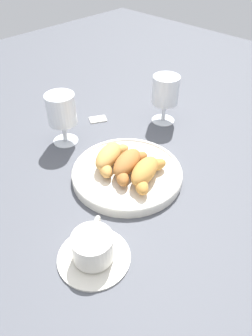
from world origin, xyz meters
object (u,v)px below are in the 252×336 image
object	(u,v)px
pastry_plate	(126,174)
sugar_packet	(98,119)
croissant_small	(127,164)
croissant_large	(110,157)
coffee_cup_near	(93,249)
juice_glass_right	(165,92)
croissant_extra	(146,172)
juice_glass_left	(62,112)

from	to	relation	value
pastry_plate	sugar_packet	xyz separation A→B (m)	(-0.13, -0.24, -0.01)
croissant_small	croissant_large	bearing A→B (deg)	-78.71
coffee_cup_near	croissant_small	bearing A→B (deg)	-151.21
croissant_large	coffee_cup_near	bearing A→B (deg)	39.84
coffee_cup_near	juice_glass_right	xyz separation A→B (m)	(-0.46, -0.21, 0.07)
croissant_extra	sugar_packet	size ratio (longest dim) A/B	2.62
coffee_cup_near	sugar_packet	bearing A→B (deg)	-132.45
croissant_small	juice_glass_right	distance (m)	0.29
pastry_plate	croissant_small	world-z (taller)	croissant_small
croissant_large	croissant_small	size ratio (longest dim) A/B	0.97
croissant_small	sugar_packet	bearing A→B (deg)	-116.97
croissant_extra	sugar_packet	bearing A→B (deg)	-111.32
croissant_large	croissant_extra	bearing A→B (deg)	101.44
croissant_extra	juice_glass_right	world-z (taller)	juice_glass_right
coffee_cup_near	juice_glass_right	size ratio (longest dim) A/B	0.97
croissant_extra	juice_glass_right	xyz separation A→B (m)	(-0.25, -0.15, 0.05)
coffee_cup_near	pastry_plate	bearing A→B (deg)	-150.43
pastry_plate	croissant_large	xyz separation A→B (m)	(0.01, -0.05, 0.03)
pastry_plate	sugar_packet	size ratio (longest dim) A/B	5.24
croissant_large	juice_glass_left	world-z (taller)	juice_glass_left
coffee_cup_near	sugar_packet	world-z (taller)	coffee_cup_near
croissant_small	pastry_plate	bearing A→B (deg)	-72.55
juice_glass_left	croissant_large	bearing A→B (deg)	90.11
croissant_large	pastry_plate	bearing A→B (deg)	100.87
pastry_plate	croissant_large	size ratio (longest dim) A/B	2.07
croissant_small	croissant_extra	world-z (taller)	same
croissant_small	sugar_packet	distance (m)	0.28
croissant_large	sugar_packet	world-z (taller)	croissant_large
juice_glass_left	juice_glass_right	xyz separation A→B (m)	(-0.27, 0.12, 0.00)
pastry_plate	sugar_packet	world-z (taller)	pastry_plate
coffee_cup_near	juice_glass_left	size ratio (longest dim) A/B	0.97
pastry_plate	juice_glass_left	world-z (taller)	juice_glass_left
juice_glass_left	sugar_packet	bearing A→B (deg)	-171.81
juice_glass_right	sugar_packet	bearing A→B (deg)	-46.49
croissant_large	croissant_small	xyz separation A→B (m)	(-0.01, 0.05, 0.00)
croissant_large	croissant_small	world-z (taller)	same
coffee_cup_near	juice_glass_left	bearing A→B (deg)	-119.52
croissant_large	juice_glass_left	xyz separation A→B (m)	(0.00, -0.18, 0.05)
croissant_small	croissant_extra	xyz separation A→B (m)	(-0.01, 0.05, 0.00)
pastry_plate	coffee_cup_near	world-z (taller)	coffee_cup_near
sugar_packet	juice_glass_left	bearing A→B (deg)	37.52
sugar_packet	juice_glass_right	bearing A→B (deg)	162.84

